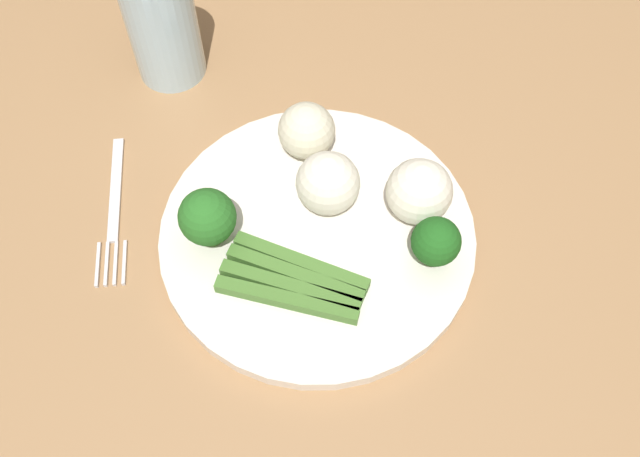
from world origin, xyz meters
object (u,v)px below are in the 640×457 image
at_px(cauliflower_front_left, 419,192).
at_px(cauliflower_front, 309,130).
at_px(dining_table, 313,244).
at_px(broccoli_left, 207,218).
at_px(water_glass, 162,25).
at_px(broccoli_outer_edge, 436,242).
at_px(cauliflower_edge, 328,183).
at_px(asparagus_bundle, 293,281).
at_px(fork, 114,211).
at_px(plate, 320,235).

bearing_deg(cauliflower_front_left, cauliflower_front, -42.09).
relative_size(cauliflower_front, cauliflower_front_left, 0.91).
xyz_separation_m(dining_table, broccoli_left, (0.10, 0.05, 0.15)).
bearing_deg(broccoli_left, water_glass, -80.60).
bearing_deg(broccoli_left, broccoli_outer_edge, 167.66).
xyz_separation_m(broccoli_outer_edge, water_glass, (0.23, -0.27, 0.02)).
bearing_deg(dining_table, cauliflower_edge, 124.66).
relative_size(dining_table, cauliflower_front, 27.29).
xyz_separation_m(asparagus_bundle, cauliflower_front_left, (-0.12, -0.06, 0.02)).
relative_size(asparagus_bundle, cauliflower_front_left, 2.24).
height_order(cauliflower_front_left, fork, cauliflower_front_left).
bearing_deg(broccoli_left, dining_table, -153.22).
bearing_deg(water_glass, plate, 120.45).
bearing_deg(dining_table, broccoli_outer_edge, 137.35).
xyz_separation_m(broccoli_left, cauliflower_front, (-0.10, -0.09, -0.01)).
distance_m(dining_table, cauliflower_front, 0.15).
relative_size(broccoli_left, cauliflower_front, 1.14).
bearing_deg(cauliflower_edge, water_glass, -53.61).
distance_m(asparagus_bundle, cauliflower_front, 0.15).
relative_size(asparagus_bundle, broccoli_left, 2.16).
relative_size(cauliflower_front, water_glass, 0.44).
distance_m(broccoli_outer_edge, fork, 0.30).
xyz_separation_m(cauliflower_edge, water_glass, (0.15, -0.20, 0.02)).
xyz_separation_m(plate, broccoli_outer_edge, (-0.10, 0.04, 0.04)).
xyz_separation_m(broccoli_outer_edge, cauliflower_front_left, (0.00, -0.05, -0.00)).
height_order(broccoli_left, broccoli_outer_edge, broccoli_left).
xyz_separation_m(dining_table, cauliflower_edge, (-0.01, 0.02, 0.14)).
height_order(broccoli_outer_edge, cauliflower_edge, cauliflower_edge).
distance_m(broccoli_outer_edge, cauliflower_front, 0.17).
bearing_deg(cauliflower_edge, asparagus_bundle, 64.61).
distance_m(broccoli_left, water_glass, 0.23).
xyz_separation_m(asparagus_bundle, broccoli_outer_edge, (-0.12, -0.01, 0.02)).
relative_size(plate, cauliflower_edge, 4.92).
height_order(asparagus_bundle, cauliflower_front_left, cauliflower_front_left).
relative_size(plate, cauliflower_front, 5.28).
bearing_deg(broccoli_outer_edge, cauliflower_front, -54.71).
height_order(dining_table, plate, plate).
xyz_separation_m(broccoli_left, cauliflower_edge, (-0.11, -0.03, -0.01)).
xyz_separation_m(dining_table, water_glass, (0.13, -0.18, 0.16)).
height_order(broccoli_outer_edge, cauliflower_front, cauliflower_front).
bearing_deg(dining_table, water_glass, -53.44).
xyz_separation_m(cauliflower_front, cauliflower_edge, (-0.01, 0.06, 0.00)).
bearing_deg(dining_table, cauliflower_front, -93.32).
bearing_deg(fork, water_glass, 163.33).
relative_size(cauliflower_edge, fork, 0.36).
xyz_separation_m(broccoli_outer_edge, fork, (0.29, -0.09, -0.04)).
xyz_separation_m(cauliflower_front_left, water_glass, (0.23, -0.22, 0.02)).
bearing_deg(water_glass, asparagus_bundle, 110.77).
distance_m(broccoli_left, broccoli_outer_edge, 0.20).
xyz_separation_m(cauliflower_front_left, fork, (0.28, -0.04, -0.04)).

